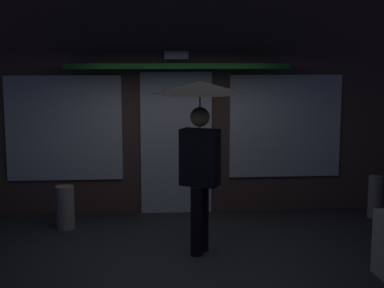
% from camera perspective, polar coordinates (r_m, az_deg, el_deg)
% --- Properties ---
extents(ground_plane, '(18.00, 18.00, 0.00)m').
position_cam_1_polar(ground_plane, '(7.19, -0.62, -11.27)').
color(ground_plane, '#2D2D33').
extents(building_facade, '(9.94, 1.00, 4.22)m').
position_cam_1_polar(building_facade, '(9.10, -1.62, 6.41)').
color(building_facade, brown).
rests_on(building_facade, ground).
extents(person_with_umbrella, '(1.15, 1.15, 2.15)m').
position_cam_1_polar(person_with_umbrella, '(7.07, 0.77, 2.23)').
color(person_with_umbrella, black).
rests_on(person_with_umbrella, ground).
extents(sidewalk_bollard, '(0.26, 0.26, 0.62)m').
position_cam_1_polar(sidewalk_bollard, '(8.53, -12.29, -6.07)').
color(sidewalk_bollard, '#9E998E').
rests_on(sidewalk_bollard, ground).
extents(sidewalk_bollard_2, '(0.20, 0.20, 0.64)m').
position_cam_1_polar(sidewalk_bollard_2, '(9.32, 17.41, -4.94)').
color(sidewalk_bollard_2, '#9E998E').
rests_on(sidewalk_bollard_2, ground).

